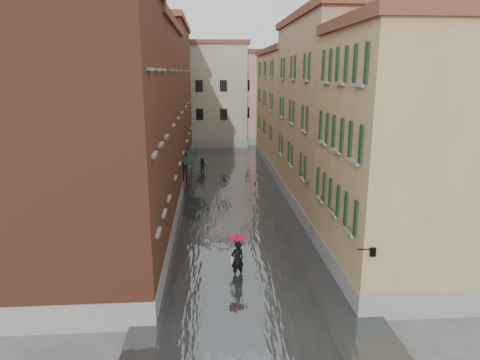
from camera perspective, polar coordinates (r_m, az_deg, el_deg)
name	(u,v)px	position (r m, az deg, el deg)	size (l,w,h in m)	color
ground	(246,260)	(23.01, 0.79, -10.66)	(120.00, 120.00, 0.00)	#565558
floodwater	(233,192)	(35.18, -0.99, -1.59)	(10.00, 60.00, 0.20)	#454B4D
building_left_near	(90,147)	(19.77, -19.34, 4.15)	(6.00, 8.00, 13.00)	brown
building_left_mid	(134,123)	(30.45, -14.01, 7.33)	(6.00, 14.00, 12.50)	#582A1C
building_left_far	(158,99)	(45.18, -10.86, 10.57)	(6.00, 16.00, 14.00)	brown
building_right_near	(401,160)	(21.12, 20.63, 2.57)	(6.00, 8.00, 11.50)	#94804C
building_right_mid	(334,118)	(31.23, 12.43, 8.04)	(6.00, 14.00, 13.00)	tan
building_right_far	(293,110)	(45.82, 7.10, 9.19)	(6.00, 16.00, 11.50)	#94804C
building_end_cream	(200,96)	(58.90, -5.33, 11.07)	(12.00, 9.00, 13.00)	#AFA68B
building_end_pink	(265,99)	(61.41, 3.29, 10.76)	(10.00, 9.00, 12.00)	#CF9C91
awning_near	(190,161)	(36.04, -6.68, 2.59)	(1.09, 3.39, 2.80)	#153121
awning_far	(192,153)	(39.67, -6.46, 3.64)	(1.09, 2.79, 2.80)	#153121
wall_lantern	(372,251)	(17.35, 17.16, -9.08)	(0.71, 0.22, 0.35)	black
window_planters	(323,193)	(22.94, 11.02, -1.66)	(0.59, 10.49, 0.84)	brown
pedestrian_main	(237,254)	(20.80, -0.36, -9.86)	(0.87, 0.87, 2.06)	black
pedestrian_far	(203,166)	(42.05, -4.98, 1.91)	(0.73, 0.57, 1.51)	black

